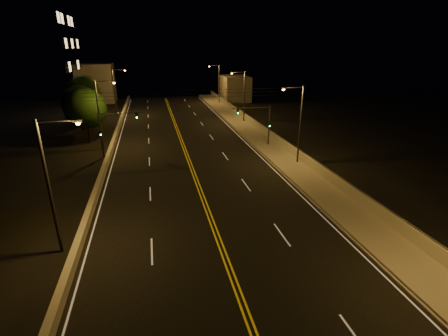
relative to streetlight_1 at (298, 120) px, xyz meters
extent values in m
cube|color=black|center=(-11.51, -3.90, -5.03)|extent=(18.00, 120.00, 0.02)
cube|color=gray|center=(-0.71, -3.90, -4.89)|extent=(3.60, 120.00, 0.30)
cube|color=gray|center=(-2.58, -3.90, -4.96)|extent=(0.14, 120.00, 0.15)
cube|color=#ABA58E|center=(0.94, -3.90, -4.24)|extent=(0.30, 120.00, 1.00)
cube|color=#ABA58E|center=(-20.66, -3.90, -4.68)|extent=(0.45, 120.00, 0.73)
cube|color=gray|center=(4.99, 46.97, -2.12)|extent=(6.00, 10.00, 5.84)
cube|color=gray|center=(-27.51, 51.60, -0.64)|extent=(8.00, 8.00, 8.80)
cylinder|color=black|center=(0.94, -3.90, -3.71)|extent=(0.06, 120.00, 0.06)
cube|color=silver|center=(-20.11, -3.90, -5.02)|extent=(0.12, 116.00, 0.00)
cube|color=silver|center=(-2.91, -3.90, -5.02)|extent=(0.12, 116.00, 0.00)
cube|color=gold|center=(-11.66, -3.90, -5.02)|extent=(0.12, 116.00, 0.00)
cube|color=gold|center=(-11.36, -3.90, -5.02)|extent=(0.12, 116.00, 0.00)
cube|color=silver|center=(-16.01, -13.40, -5.02)|extent=(0.12, 3.00, 0.00)
cube|color=silver|center=(-16.01, -4.40, -5.02)|extent=(0.12, 3.00, 0.00)
cube|color=silver|center=(-16.01, 4.60, -5.02)|extent=(0.12, 3.00, 0.00)
cube|color=silver|center=(-16.01, 13.60, -5.02)|extent=(0.12, 3.00, 0.00)
cube|color=silver|center=(-16.01, 22.60, -5.02)|extent=(0.12, 3.00, 0.00)
cube|color=silver|center=(-16.01, 31.60, -5.02)|extent=(0.12, 3.00, 0.00)
cube|color=silver|center=(-16.01, 40.60, -5.02)|extent=(0.12, 3.00, 0.00)
cube|color=silver|center=(-16.01, 49.60, -5.02)|extent=(0.12, 3.00, 0.00)
cube|color=silver|center=(-7.01, -13.40, -5.02)|extent=(0.12, 3.00, 0.00)
cube|color=silver|center=(-7.01, -4.40, -5.02)|extent=(0.12, 3.00, 0.00)
cube|color=silver|center=(-7.01, 4.60, -5.02)|extent=(0.12, 3.00, 0.00)
cube|color=silver|center=(-7.01, 13.60, -5.02)|extent=(0.12, 3.00, 0.00)
cube|color=silver|center=(-7.01, 22.60, -5.02)|extent=(0.12, 3.00, 0.00)
cube|color=silver|center=(-7.01, 31.60, -5.02)|extent=(0.12, 3.00, 0.00)
cube|color=silver|center=(-7.01, 40.60, -5.02)|extent=(0.12, 3.00, 0.00)
cube|color=silver|center=(-7.01, 49.60, -5.02)|extent=(0.12, 3.00, 0.00)
cylinder|color=#2D2D33|center=(0.29, 0.00, -0.70)|extent=(0.20, 0.20, 8.68)
cylinder|color=#2D2D33|center=(-0.81, 0.00, 3.49)|extent=(2.20, 0.12, 0.12)
cube|color=#2D2D33|center=(-1.91, 0.00, 3.42)|extent=(0.50, 0.25, 0.14)
sphere|color=#FF9E2D|center=(-1.91, 0.00, 3.32)|extent=(0.28, 0.28, 0.28)
cylinder|color=#2D2D33|center=(0.29, 21.92, -0.70)|extent=(0.20, 0.20, 8.68)
cylinder|color=#2D2D33|center=(-0.81, 21.92, 3.49)|extent=(2.20, 0.12, 0.12)
cube|color=#2D2D33|center=(-1.91, 21.92, 3.42)|extent=(0.50, 0.25, 0.14)
sphere|color=#FF9E2D|center=(-1.91, 21.92, 3.32)|extent=(0.28, 0.28, 0.28)
cylinder|color=#2D2D33|center=(0.29, 42.71, -0.70)|extent=(0.20, 0.20, 8.68)
cylinder|color=#2D2D33|center=(-0.81, 42.71, 3.49)|extent=(2.20, 0.12, 0.12)
cube|color=#2D2D33|center=(-1.91, 42.71, 3.42)|extent=(0.50, 0.25, 0.14)
sphere|color=#FF9E2D|center=(-1.91, 42.71, 3.32)|extent=(0.28, 0.28, 0.28)
cylinder|color=#2D2D33|center=(-21.71, -12.08, -0.70)|extent=(0.20, 0.20, 8.68)
cylinder|color=#2D2D33|center=(-20.61, -12.08, 3.49)|extent=(2.20, 0.12, 0.12)
cube|color=#2D2D33|center=(-19.51, -12.08, 3.42)|extent=(0.50, 0.25, 0.14)
sphere|color=#FF9E2D|center=(-19.51, -12.08, 3.32)|extent=(0.28, 0.28, 0.28)
cylinder|color=#2D2D33|center=(-21.71, 10.70, -0.70)|extent=(0.20, 0.20, 8.68)
cylinder|color=#2D2D33|center=(-20.61, 10.70, 3.49)|extent=(2.20, 0.12, 0.12)
cube|color=#2D2D33|center=(-19.51, 10.70, 3.42)|extent=(0.50, 0.25, 0.14)
sphere|color=#FF9E2D|center=(-19.51, 10.70, 3.32)|extent=(0.28, 0.28, 0.28)
cylinder|color=#2D2D33|center=(-21.71, 32.48, -0.70)|extent=(0.20, 0.20, 8.68)
cylinder|color=#2D2D33|center=(-20.61, 32.48, 3.49)|extent=(2.20, 0.12, 0.12)
cube|color=#2D2D33|center=(-19.51, 32.48, 3.42)|extent=(0.50, 0.25, 0.14)
sphere|color=#FF9E2D|center=(-19.51, 32.48, 3.32)|extent=(0.28, 0.28, 0.28)
cylinder|color=#2D2D33|center=(-0.51, 7.34, -2.32)|extent=(0.18, 0.18, 5.44)
cylinder|color=#2D2D33|center=(-3.01, 7.34, 0.20)|extent=(5.00, 0.10, 0.10)
cube|color=black|center=(-4.76, 7.34, -0.15)|extent=(0.28, 0.18, 0.80)
sphere|color=#19FF4C|center=(-4.76, 7.23, -0.40)|extent=(0.14, 0.14, 0.14)
cube|color=black|center=(-0.51, 7.19, -2.04)|extent=(0.22, 0.14, 0.55)
cylinder|color=#2D2D33|center=(-21.31, 7.34, -2.32)|extent=(0.18, 0.18, 5.44)
cylinder|color=#2D2D33|center=(-18.81, 7.34, 0.20)|extent=(5.00, 0.10, 0.10)
cube|color=black|center=(-17.06, 7.34, -0.15)|extent=(0.28, 0.18, 0.80)
sphere|color=#19FF4C|center=(-17.06, 7.23, -0.40)|extent=(0.14, 0.14, 0.14)
cube|color=black|center=(-21.31, 7.19, -2.04)|extent=(0.22, 0.14, 0.55)
cylinder|color=black|center=(-11.51, 5.60, 1.96)|extent=(22.00, 0.03, 0.03)
cylinder|color=black|center=(-11.51, 5.60, 2.36)|extent=(22.00, 0.03, 0.03)
cylinder|color=black|center=(-11.51, 5.60, 2.76)|extent=(22.00, 0.03, 0.03)
cylinder|color=black|center=(-23.93, 14.65, -3.74)|extent=(0.36, 0.36, 2.59)
sphere|color=black|center=(-23.93, 14.65, -0.35)|extent=(5.48, 5.48, 5.48)
cylinder|color=black|center=(-25.99, 21.88, -3.81)|extent=(0.36, 0.36, 2.46)
sphere|color=black|center=(-25.99, 21.88, -0.60)|extent=(5.19, 5.19, 5.19)
cylinder|color=black|center=(-26.37, 28.64, -3.65)|extent=(0.36, 0.36, 2.78)
sphere|color=black|center=(-26.37, 28.64, -0.01)|extent=(5.88, 5.88, 5.88)
camera|label=1|loc=(-15.34, -31.81, 7.41)|focal=26.00mm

